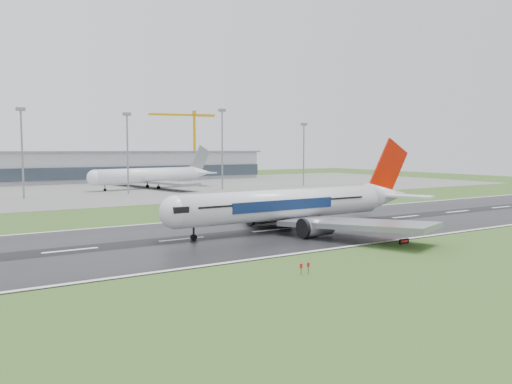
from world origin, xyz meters
TOP-DOWN VIEW (x-y plane):
  - ground at (0.00, 0.00)m, footprint 520.00×520.00m
  - runway at (0.00, 0.00)m, footprint 400.00×45.00m
  - apron at (0.00, 125.00)m, footprint 400.00×130.00m
  - terminal at (0.00, 185.00)m, footprint 240.00×36.00m
  - main_airliner at (26.16, -2.01)m, footprint 63.26×60.32m
  - parked_airliner at (38.53, 120.73)m, footprint 70.42×67.12m
  - tower_crane at (95.38, 200.00)m, footprint 40.41×9.38m
  - runway_sign at (31.46, -25.25)m, footprint 2.31×0.40m
  - floodmast_2 at (-14.34, 100.00)m, footprint 0.64×0.64m
  - floodmast_3 at (21.71, 100.00)m, footprint 0.64×0.64m
  - floodmast_4 at (61.62, 100.00)m, footprint 0.64×0.64m
  - floodmast_5 at (103.74, 100.00)m, footprint 0.64×0.64m

SIDE VIEW (x-z plane):
  - ground at x=0.00m, z-range 0.00..0.00m
  - apron at x=0.00m, z-range 0.00..0.08m
  - runway at x=0.00m, z-range 0.00..0.10m
  - runway_sign at x=31.46m, z-range 0.00..1.04m
  - terminal at x=0.00m, z-range 0.00..15.00m
  - parked_airliner at x=38.53m, z-range 0.08..17.87m
  - main_airliner at x=26.16m, z-range 0.10..18.56m
  - floodmast_5 at x=103.74m, z-range 0.00..27.44m
  - floodmast_3 at x=21.71m, z-range 0.00..29.15m
  - floodmast_2 at x=-14.34m, z-range 0.00..29.52m
  - floodmast_4 at x=61.62m, z-range 0.00..32.13m
  - tower_crane at x=95.38m, z-range 0.00..40.46m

